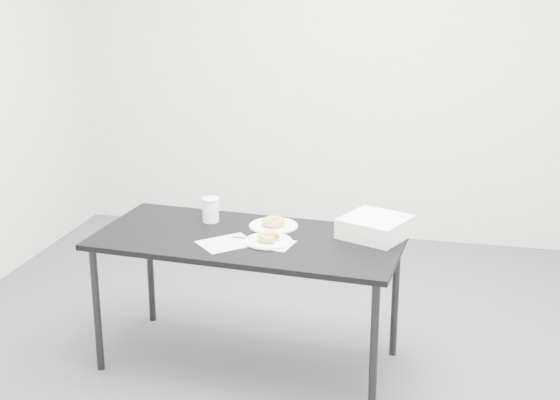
% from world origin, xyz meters
% --- Properties ---
extents(floor, '(4.00, 4.00, 0.00)m').
position_xyz_m(floor, '(0.00, 0.00, 0.00)').
color(floor, '#4D4D52').
rests_on(floor, ground).
extents(wall_back, '(4.00, 0.02, 2.70)m').
position_xyz_m(wall_back, '(0.00, 2.00, 1.35)').
color(wall_back, white).
rests_on(wall_back, floor).
extents(table, '(1.56, 0.82, 0.69)m').
position_xyz_m(table, '(-0.12, -0.08, 0.64)').
color(table, black).
rests_on(table, floor).
extents(scorecard, '(0.32, 0.32, 0.00)m').
position_xyz_m(scorecard, '(-0.20, -0.19, 0.69)').
color(scorecard, white).
rests_on(scorecard, table).
extents(logo_patch, '(0.06, 0.06, 0.00)m').
position_xyz_m(logo_patch, '(-0.11, -0.10, 0.69)').
color(logo_patch, green).
rests_on(logo_patch, scorecard).
extents(pen, '(0.12, 0.01, 0.01)m').
position_xyz_m(pen, '(-0.13, -0.11, 0.70)').
color(pen, '#0B825A').
rests_on(pen, scorecard).
extents(napkin, '(0.19, 0.19, 0.00)m').
position_xyz_m(napkin, '(0.04, -0.15, 0.69)').
color(napkin, white).
rests_on(napkin, table).
extents(plate_near, '(0.24, 0.24, 0.01)m').
position_xyz_m(plate_near, '(-0.00, -0.13, 0.70)').
color(plate_near, white).
rests_on(plate_near, napkin).
extents(donut_near, '(0.14, 0.14, 0.04)m').
position_xyz_m(donut_near, '(-0.00, -0.13, 0.72)').
color(donut_near, gold).
rests_on(donut_near, plate_near).
extents(plate_far, '(0.25, 0.25, 0.01)m').
position_xyz_m(plate_far, '(-0.03, 0.10, 0.69)').
color(plate_far, white).
rests_on(plate_far, table).
extents(donut_far, '(0.12, 0.12, 0.04)m').
position_xyz_m(donut_far, '(-0.03, 0.10, 0.72)').
color(donut_far, gold).
rests_on(donut_far, plate_far).
extents(coffee_cup, '(0.09, 0.09, 0.13)m').
position_xyz_m(coffee_cup, '(-0.37, 0.11, 0.76)').
color(coffee_cup, white).
rests_on(coffee_cup, table).
extents(cup_lid, '(0.08, 0.08, 0.01)m').
position_xyz_m(cup_lid, '(-0.06, 0.14, 0.70)').
color(cup_lid, white).
rests_on(cup_lid, table).
extents(bakery_box, '(0.39, 0.39, 0.10)m').
position_xyz_m(bakery_box, '(0.49, 0.08, 0.74)').
color(bakery_box, white).
rests_on(bakery_box, table).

